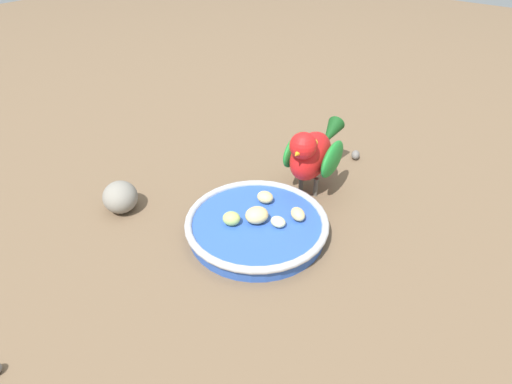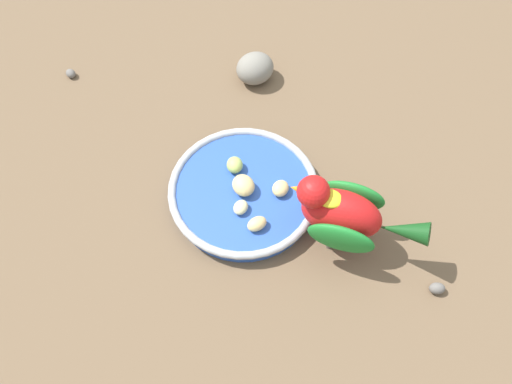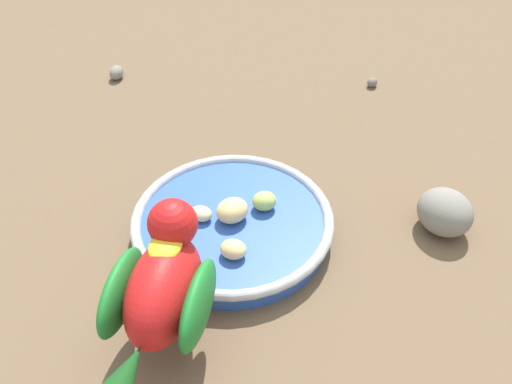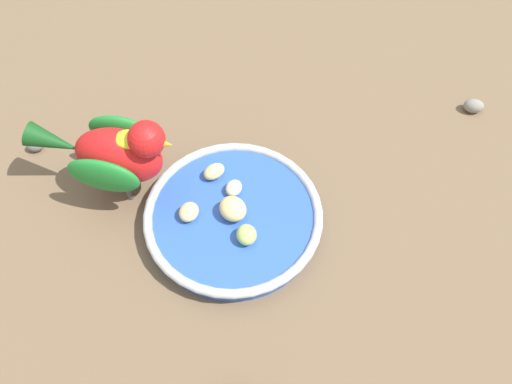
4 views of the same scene
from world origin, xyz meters
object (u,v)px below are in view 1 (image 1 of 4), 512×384
at_px(apple_piece_2, 231,218).
at_px(apple_piece_3, 265,197).
at_px(apple_piece_4, 278,222).
at_px(apple_piece_0, 298,214).
at_px(rock_large, 120,197).
at_px(apple_piece_1, 256,215).
at_px(pebble_2, 356,155).
at_px(feeding_bowl, 257,226).
at_px(parrot, 313,153).

relative_size(apple_piece_2, apple_piece_3, 0.99).
bearing_deg(apple_piece_2, apple_piece_4, 34.65).
distance_m(apple_piece_0, rock_large, 0.30).
bearing_deg(apple_piece_3, rock_large, -144.31).
bearing_deg(rock_large, apple_piece_4, 22.49).
relative_size(apple_piece_0, apple_piece_2, 1.08).
bearing_deg(apple_piece_1, apple_piece_0, 43.58).
relative_size(apple_piece_3, pebble_2, 1.25).
xyz_separation_m(feeding_bowl, rock_large, (-0.22, -0.09, 0.01)).
bearing_deg(apple_piece_3, apple_piece_0, -3.83).
distance_m(apple_piece_1, apple_piece_3, 0.05).
bearing_deg(rock_large, pebble_2, 59.84).
distance_m(apple_piece_0, apple_piece_1, 0.07).
bearing_deg(apple_piece_4, apple_piece_2, -145.35).
xyz_separation_m(feeding_bowl, apple_piece_0, (0.05, 0.05, 0.02)).
distance_m(apple_piece_3, apple_piece_4, 0.07).
bearing_deg(apple_piece_3, apple_piece_4, -35.11).
xyz_separation_m(apple_piece_0, apple_piece_3, (-0.07, 0.00, 0.00)).
relative_size(feeding_bowl, apple_piece_4, 9.13).
bearing_deg(pebble_2, parrot, -94.13).
xyz_separation_m(apple_piece_3, parrot, (0.02, 0.11, 0.05)).
relative_size(feeding_bowl, apple_piece_1, 6.17).
height_order(apple_piece_4, parrot, parrot).
bearing_deg(pebble_2, apple_piece_3, -97.54).
bearing_deg(apple_piece_3, feeding_bowl, -65.49).
height_order(apple_piece_4, rock_large, rock_large).
xyz_separation_m(parrot, pebble_2, (0.01, 0.16, -0.07)).
height_order(apple_piece_1, pebble_2, apple_piece_1).
distance_m(apple_piece_2, rock_large, 0.21).
height_order(apple_piece_0, apple_piece_1, apple_piece_1).
relative_size(apple_piece_0, parrot, 0.15).
relative_size(apple_piece_0, rock_large, 0.46).
xyz_separation_m(apple_piece_2, rock_large, (-0.20, -0.06, -0.01)).
relative_size(parrot, rock_large, 3.04).
distance_m(feeding_bowl, apple_piece_3, 0.06).
bearing_deg(apple_piece_4, parrot, 102.32).
xyz_separation_m(apple_piece_4, pebble_2, (-0.02, 0.30, -0.02)).
relative_size(apple_piece_0, apple_piece_3, 1.06).
height_order(apple_piece_1, apple_piece_4, apple_piece_1).
height_order(parrot, pebble_2, parrot).
xyz_separation_m(feeding_bowl, apple_piece_2, (-0.03, -0.03, 0.02)).
xyz_separation_m(apple_piece_0, apple_piece_1, (-0.05, -0.05, 0.00)).
height_order(apple_piece_1, rock_large, rock_large).
xyz_separation_m(apple_piece_2, apple_piece_3, (0.01, 0.08, -0.00)).
bearing_deg(rock_large, feeding_bowl, 22.69).
distance_m(apple_piece_2, parrot, 0.19).
distance_m(apple_piece_1, pebble_2, 0.31).
distance_m(feeding_bowl, parrot, 0.17).
bearing_deg(feeding_bowl, apple_piece_3, 114.51).
bearing_deg(apple_piece_2, parrot, 81.20).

